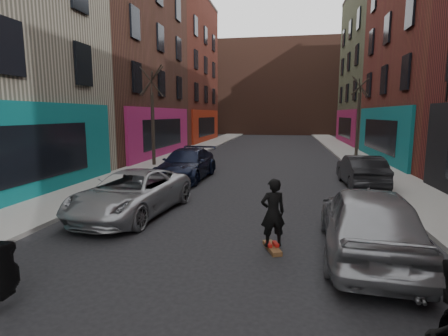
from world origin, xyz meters
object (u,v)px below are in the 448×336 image
at_px(parked_left_end, 187,164).
at_px(parked_right_end, 361,171).
at_px(parked_left_far, 132,193).
at_px(skateboarder, 273,213).
at_px(skateboard, 272,248).
at_px(tree_right_far, 359,107).
at_px(parked_right_far, 368,221).
at_px(tree_left_far, 152,108).

height_order(parked_left_end, parked_right_end, parked_left_end).
xyz_separation_m(parked_left_far, parked_left_end, (0.00, 5.99, 0.04)).
distance_m(parked_left_end, skateboarder, 9.22).
height_order(skateboard, skateboarder, skateboarder).
bearing_deg(tree_right_far, parked_left_far, -121.29).
height_order(parked_right_far, skateboarder, skateboarder).
relative_size(tree_right_far, parked_right_far, 1.46).
distance_m(tree_left_far, tree_right_far, 13.78).
distance_m(parked_right_far, skateboard, 2.17).
bearing_deg(parked_left_end, tree_right_far, 46.98).
bearing_deg(skateboard, parked_left_far, 133.98).
bearing_deg(tree_right_far, skateboarder, -105.96).
relative_size(parked_right_far, skateboarder, 2.99).
height_order(parked_right_far, parked_right_end, parked_right_far).
distance_m(parked_left_far, parked_right_end, 9.68).
height_order(tree_right_far, parked_left_end, tree_right_far).
height_order(parked_right_far, skateboard, parked_right_far).
xyz_separation_m(parked_right_far, skateboard, (-2.04, -0.03, -0.75)).
distance_m(parked_right_end, skateboarder, 8.59).
bearing_deg(skateboard, skateboarder, 0.00).
distance_m(tree_left_far, parked_right_far, 15.14).
bearing_deg(parked_right_far, skateboard, 5.09).
height_order(tree_left_far, parked_left_end, tree_left_far).
relative_size(parked_left_far, skateboarder, 3.09).
relative_size(parked_left_end, skateboarder, 3.16).
bearing_deg(tree_left_far, parked_right_far, -50.93).
bearing_deg(parked_right_end, skateboarder, 64.90).
xyz_separation_m(tree_left_far, skateboarder, (7.36, -11.61, -2.50)).
relative_size(parked_left_far, skateboard, 6.04).
distance_m(tree_right_far, parked_right_far, 18.04).
height_order(tree_right_far, skateboard, tree_right_far).
height_order(tree_left_far, skateboard, tree_left_far).
height_order(parked_left_far, parked_right_end, parked_left_far).
height_order(parked_left_far, parked_right_far, parked_right_far).
distance_m(skateboard, skateboarder, 0.83).
relative_size(tree_left_far, parked_right_far, 1.39).
relative_size(parked_right_end, skateboard, 5.08).
relative_size(tree_left_far, skateboard, 8.12).
bearing_deg(parked_left_end, parked_right_far, -49.94).
bearing_deg(skateboard, tree_right_far, 54.12).
xyz_separation_m(tree_right_far, parked_right_far, (-3.00, -17.58, -2.73)).
relative_size(tree_right_far, parked_right_end, 1.67).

